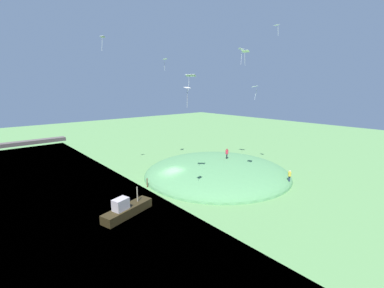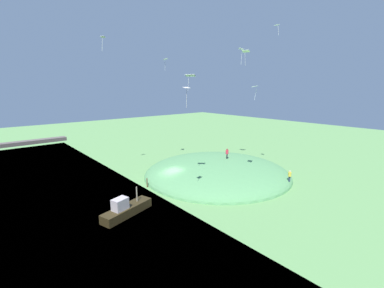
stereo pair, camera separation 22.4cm
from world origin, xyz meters
name	(u,v)px [view 2 (the right image)]	position (x,y,z in m)	size (l,w,h in m)	color
ground_plane	(172,182)	(0.00, 0.00, 0.00)	(160.00, 160.00, 0.00)	#5F9251
grass_hill	(217,174)	(7.59, -1.64, 0.00)	(22.63, 22.39, 4.56)	#548F57
boat_on_lake	(126,209)	(-9.47, -4.88, 0.68)	(6.12, 3.10, 2.65)	#2C2311
person_with_child	(227,152)	(9.31, -2.12, 3.29)	(0.61, 0.61, 1.67)	black
person_near_shore	(290,175)	(11.40, -11.70, 1.63)	(0.60, 0.60, 1.60)	#26344A
kite_0	(190,76)	(-1.47, -5.93, 14.48)	(1.28, 1.33, 1.79)	white
kite_1	(241,50)	(8.96, -4.45, 18.35)	(1.10, 1.13, 2.18)	white
kite_2	(246,52)	(14.40, -0.98, 18.92)	(1.14, 1.38, 2.37)	white
kite_3	(255,87)	(6.10, -9.11, 13.31)	(1.21, 1.08, 1.72)	white
kite_4	(165,60)	(5.07, 8.23, 17.81)	(1.13, 1.15, 1.95)	silver
kite_5	(187,90)	(-4.55, -9.03, 13.01)	(0.72, 0.54, 1.98)	silver
kite_6	(103,38)	(-4.98, 9.06, 20.06)	(0.76, 0.81, 2.05)	white
kite_7	(277,26)	(13.02, -7.21, 21.56)	(0.49, 0.68, 1.39)	white
mooring_post	(147,183)	(-3.68, 0.57, 0.63)	(0.14, 0.14, 1.26)	brown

